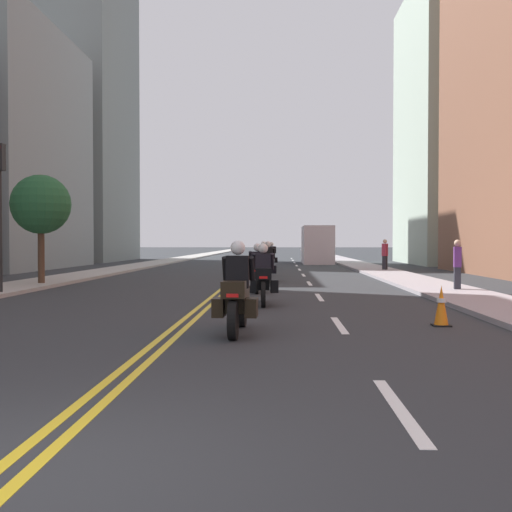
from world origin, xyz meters
The scene contains 21 objects.
ground_plane centered at (0.00, 48.00, 0.00)m, with size 264.00×264.00×0.00m, color #2C2F32.
sidewalk_left centered at (-7.27, 48.00, 0.06)m, with size 2.30×144.00×0.12m, color #A4A19C.
sidewalk_right centered at (7.27, 48.00, 0.06)m, with size 2.30×144.00×0.12m, color #989196.
centreline_yellow_inner centered at (-0.12, 48.00, 0.00)m, with size 0.12×132.00×0.01m, color yellow.
centreline_yellow_outer centered at (0.12, 48.00, 0.00)m, with size 0.12×132.00×0.01m, color yellow.
lane_dashes_white centered at (3.06, 29.00, 0.00)m, with size 0.14×56.40×0.01m.
building_left_2 centered at (-15.33, 48.08, 12.76)m, with size 7.75×12.32×25.51m.
building_right_2 centered at (15.61, 42.23, 10.17)m, with size 8.32×12.21×20.33m.
motorcycle_0 centered at (1.15, 6.77, 0.65)m, with size 0.77×2.25×1.65m.
motorcycle_1 centered at (1.47, 11.77, 0.67)m, with size 0.78×2.18×1.59m.
motorcycle_2 centered at (1.18, 15.78, 0.65)m, with size 0.76×2.22×1.58m.
motorcycle_3 centered at (1.40, 21.16, 0.68)m, with size 0.78×2.14×1.66m.
motorcycle_4 centered at (1.12, 25.39, 0.66)m, with size 0.78×2.21×1.66m.
motorcycle_5 centered at (1.08, 30.13, 0.66)m, with size 0.77×2.17×1.60m.
motorcycle_6 centered at (1.38, 34.87, 0.65)m, with size 0.76×2.17×1.62m.
traffic_cone_0 centered at (5.02, 7.94, 0.39)m, with size 0.34×0.34×0.79m.
traffic_light_near centered at (-6.52, 14.12, 3.18)m, with size 0.28×0.38×4.57m.
pedestrian_0 centered at (7.58, 15.81, 0.88)m, with size 0.28×0.39×1.70m.
pedestrian_1 centered at (7.64, 29.68, 0.91)m, with size 0.39×0.49×1.77m.
street_tree_0 centered at (-6.85, 18.14, 2.98)m, with size 2.17×2.17×4.09m.
parked_truck centered at (4.72, 42.54, 1.27)m, with size 2.20×6.50×2.80m.
Camera 1 is at (1.89, -4.00, 1.63)m, focal length 43.04 mm.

